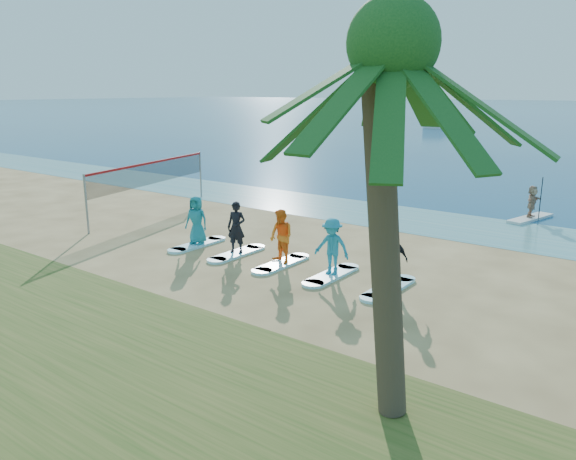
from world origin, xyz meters
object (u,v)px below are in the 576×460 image
Objects in this scene: student_1 at (236,227)px; paddleboard at (530,218)px; student_4 at (390,258)px; student_2 at (281,236)px; surfboard_1 at (237,254)px; surfboard_4 at (389,288)px; student_3 at (332,246)px; surfboard_2 at (281,264)px; student_0 at (197,220)px; palm_tree at (393,47)px; volleyball_net at (151,174)px; surfboard_0 at (198,244)px; paddleboarder at (532,201)px; surfboard_3 at (331,275)px; boat_offshore_a at (437,127)px.

paddleboard is at bearing 42.93° from student_1.
student_2 is at bearing 168.11° from student_4.
surfboard_1 is 1.00× the size of surfboard_4.
surfboard_2 is at bearing 174.11° from student_3.
student_0 is at bearing -112.20° from paddleboard.
volleyball_net is at bearing 152.29° from palm_tree.
paddleboard is at bearing 53.86° from surfboard_0.
paddleboarder is (15.12, 9.45, -1.06)m from volleyball_net.
surfboard_3 is 2.24m from student_4.
volleyball_net is 8.67m from student_1.
student_2 is 2.03m from student_3.
palm_tree reaches higher than student_1.
student_0 is (-9.04, -12.38, 0.95)m from paddleboard.
student_1 reaches higher than paddleboarder.
student_0 is 6.17m from surfboard_3.
paddleboard is 15.36m from student_0.
surfboard_0 is 1.22× the size of student_4.
palm_tree is 0.89× the size of boat_offshore_a.
student_3 is at bearing -13.52° from volleyball_net.
student_4 is at bearing -80.31° from boat_offshore_a.
paddleboard is 14.23m from surfboard_1.
student_0 is 8.19m from surfboard_4.
student_0 is at bearing -25.71° from volleyball_net.
student_3 is at bearing -17.56° from student_1.
student_0 is 2.03m from student_1.
surfboard_3 is (-4.88, 6.03, -6.45)m from palm_tree.
student_1 is 0.85× the size of surfboard_2.
boat_offshore_a is 3.96× the size of surfboard_4.
boat_offshore_a is at bearing 111.80° from palm_tree.
boat_offshore_a is at bearing 99.60° from student_4.
surfboard_0 is at bearing 180.00° from surfboard_4.
surfboard_1 is 0.98m from student_1.
surfboard_0 is 4.18m from student_2.
student_2 reaches higher than surfboard_3.
student_3 is at bearing 0.00° from surfboard_0.
surfboard_0 is (6.08, -2.93, -1.86)m from volleyball_net.
volleyball_net is at bearing 142.60° from student_1.
student_4 reaches higher than surfboard_4.
surfboard_1 is at bearing -164.18° from student_2.
volleyball_net is 17.87m from paddleboarder.
volleyball_net is 4.00× the size of surfboard_4.
surfboard_1 is 1.00× the size of surfboard_2.
palm_tree is at bearing -70.05° from paddleboard.
surfboard_0 is (20.25, -72.07, 0.04)m from boat_offshore_a.
student_4 reaches higher than paddleboard.
student_0 reaches higher than surfboard_0.
paddleboard reaches higher than surfboard_0.
paddleboarder is at bearing 53.86° from surfboard_0.
paddleboarder is at bearing 70.73° from student_3.
student_0 is 1.00× the size of student_2.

